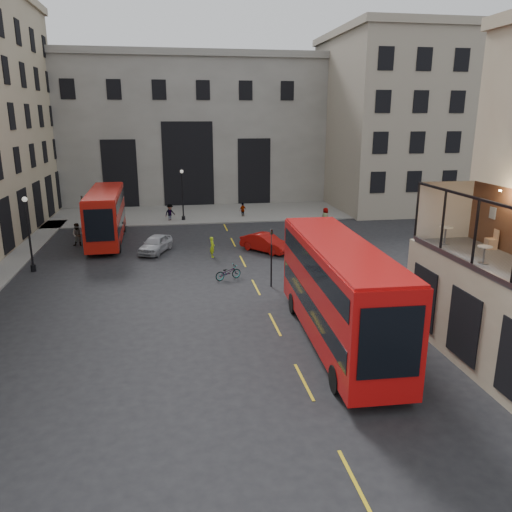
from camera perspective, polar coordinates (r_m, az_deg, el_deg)
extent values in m
plane|color=black|center=(21.99, 10.67, -13.51)|extent=(140.00, 140.00, 0.00)
cube|color=black|center=(23.24, 22.64, -7.39)|extent=(0.08, 9.20, 3.00)
cube|color=beige|center=(27.00, 20.76, 4.92)|extent=(3.00, 0.04, 2.90)
cube|color=slate|center=(22.38, 23.41, -0.99)|extent=(0.12, 10.00, 0.18)
cube|color=black|center=(21.81, 24.19, 5.94)|extent=(0.12, 10.00, 0.10)
cube|color=beige|center=(26.25, 25.43, 4.46)|extent=(0.04, 0.45, 0.55)
cylinder|color=#FFD899|center=(24.74, 26.14, 6.73)|extent=(0.12, 0.12, 0.05)
cube|color=#BCAD8D|center=(23.97, 25.81, -6.42)|extent=(3.00, 11.00, 4.50)
cube|color=slate|center=(23.26, 26.48, -1.15)|extent=(3.00, 10.00, 0.10)
cube|color=gray|center=(65.96, -8.04, 14.17)|extent=(34.00, 10.00, 18.00)
cube|color=gray|center=(66.31, -8.35, 21.61)|extent=(35.00, 10.60, 0.80)
cube|color=black|center=(61.17, -7.75, 10.31)|extent=(6.00, 0.12, 10.00)
cube|color=black|center=(61.52, -15.27, 9.00)|extent=(4.00, 0.12, 8.00)
cube|color=black|center=(62.05, -0.21, 9.60)|extent=(4.00, 0.12, 8.00)
cube|color=gray|center=(63.91, 15.98, 14.58)|extent=(16.00, 18.00, 20.00)
cube|color=gray|center=(64.53, 16.68, 23.11)|extent=(16.60, 18.60, 0.80)
cube|color=slate|center=(56.91, -8.39, 4.86)|extent=(40.00, 12.00, 0.12)
cylinder|color=black|center=(31.88, 1.76, -1.12)|extent=(0.10, 0.10, 2.80)
imported|color=black|center=(31.39, 1.79, 2.20)|extent=(0.16, 0.20, 1.00)
cylinder|color=black|center=(47.51, -19.07, 3.65)|extent=(0.10, 0.10, 2.80)
imported|color=black|center=(47.17, -19.27, 5.91)|extent=(0.16, 0.20, 1.00)
cylinder|color=black|center=(38.15, -24.48, 1.98)|extent=(0.14, 0.14, 5.00)
cylinder|color=black|center=(38.69, -24.10, -1.25)|extent=(0.36, 0.36, 0.50)
sphere|color=silver|center=(37.67, -24.93, 5.90)|extent=(0.36, 0.36, 0.36)
cylinder|color=black|center=(52.56, -8.38, 6.66)|extent=(0.14, 0.14, 5.00)
cylinder|color=black|center=(52.95, -8.28, 4.26)|extent=(0.36, 0.36, 0.50)
sphere|color=silver|center=(52.21, -8.50, 9.53)|extent=(0.36, 0.36, 0.36)
cube|color=#B60C0C|center=(23.92, 9.40, -3.95)|extent=(3.28, 12.60, 4.43)
cube|color=black|center=(24.14, 9.33, -5.35)|extent=(3.30, 11.92, 0.91)
cube|color=black|center=(23.50, 9.55, -0.82)|extent=(3.30, 11.92, 0.91)
cube|color=#B60C0C|center=(23.27, 9.64, 1.27)|extent=(3.16, 12.34, 0.14)
cylinder|color=black|center=(27.97, 4.29, -5.42)|extent=(0.36, 1.15, 1.14)
cylinder|color=black|center=(28.59, 9.42, -5.12)|extent=(0.36, 1.15, 1.14)
cylinder|color=black|center=(20.62, 9.14, -13.74)|extent=(0.36, 1.15, 1.14)
cylinder|color=black|center=(21.46, 15.99, -12.94)|extent=(0.36, 1.15, 1.14)
cube|color=#A8130B|center=(45.04, -16.78, 4.56)|extent=(2.96, 11.43, 4.02)
cube|color=black|center=(45.15, -16.72, 3.85)|extent=(2.98, 10.81, 0.83)
cube|color=black|center=(44.83, -16.90, 6.11)|extent=(2.98, 10.81, 0.83)
cube|color=#A8130B|center=(44.72, -16.99, 7.12)|extent=(2.85, 11.20, 0.12)
cylinder|color=black|center=(49.08, -17.62, 3.09)|extent=(0.32, 1.04, 1.03)
cylinder|color=black|center=(48.87, -14.89, 3.25)|extent=(0.32, 1.04, 1.03)
cylinder|color=black|center=(41.72, -18.62, 0.85)|extent=(0.32, 1.04, 1.03)
cylinder|color=black|center=(41.48, -15.42, 1.03)|extent=(0.32, 1.04, 1.03)
imported|color=#A0A2A9|center=(40.93, -11.42, 1.37)|extent=(3.05, 4.45, 1.41)
imported|color=#A00D09|center=(40.37, 1.10, 1.51)|extent=(3.97, 4.37, 1.45)
imported|color=black|center=(48.40, -16.73, 3.35)|extent=(3.95, 6.05, 1.63)
imported|color=gray|center=(33.60, -3.21, -1.87)|extent=(1.98, 1.27, 0.98)
imported|color=#B2DB17|center=(38.89, -5.02, 1.03)|extent=(0.44, 0.62, 1.62)
imported|color=gray|center=(44.66, -19.70, 2.31)|extent=(1.04, 0.86, 1.96)
imported|color=gray|center=(52.72, -9.80, 4.87)|extent=(1.35, 1.21, 1.82)
imported|color=gray|center=(54.26, -1.52, 5.26)|extent=(0.98, 0.81, 1.56)
imported|color=gray|center=(49.98, 7.93, 4.41)|extent=(1.02, 1.11, 1.90)
cylinder|color=beige|center=(23.12, 24.72, 0.99)|extent=(0.60, 0.60, 0.04)
cylinder|color=slate|center=(23.20, 24.62, 0.12)|extent=(0.08, 0.08, 0.70)
cylinder|color=slate|center=(23.29, 24.52, -0.72)|extent=(0.44, 0.44, 0.03)
cylinder|color=silver|center=(25.94, 20.89, 3.09)|extent=(0.68, 0.68, 0.05)
cylinder|color=slate|center=(26.03, 20.80, 2.21)|extent=(0.09, 0.09, 0.79)
cylinder|color=slate|center=(26.12, 20.72, 1.36)|extent=(0.50, 0.50, 0.03)
cube|color=#DDAA7F|center=(25.91, 25.25, 1.28)|extent=(0.52, 0.52, 0.49)
cube|color=#DDAA7F|center=(25.91, 25.78, 2.27)|extent=(0.11, 0.46, 0.44)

